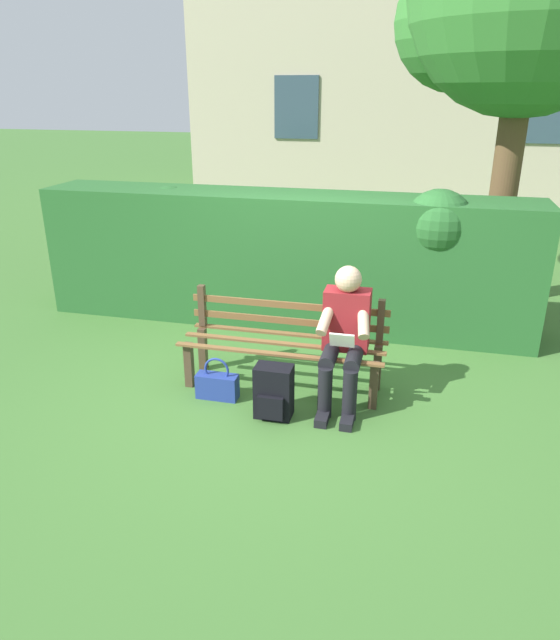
% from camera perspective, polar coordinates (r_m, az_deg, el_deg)
% --- Properties ---
extents(ground, '(60.00, 60.00, 0.00)m').
position_cam_1_polar(ground, '(5.23, 0.26, -6.60)').
color(ground, '#3D6B2D').
extents(park_bench, '(1.79, 0.50, 0.83)m').
position_cam_1_polar(park_bench, '(5.11, 0.45, -2.18)').
color(park_bench, '#4C3828').
rests_on(park_bench, ground).
extents(person_seated, '(0.44, 0.73, 1.17)m').
position_cam_1_polar(person_seated, '(4.79, 6.35, -1.37)').
color(person_seated, maroon).
rests_on(person_seated, ground).
extents(hedge_backdrop, '(5.40, 0.84, 1.58)m').
position_cam_1_polar(hedge_backdrop, '(6.44, 0.61, 6.32)').
color(hedge_backdrop, '#265B28').
rests_on(hedge_backdrop, ground).
extents(building_facade, '(9.24, 3.22, 7.61)m').
position_cam_1_polar(building_facade, '(13.78, 13.90, 26.75)').
color(building_facade, '#BCAD93').
rests_on(building_facade, ground).
extents(backpack, '(0.30, 0.27, 0.44)m').
position_cam_1_polar(backpack, '(4.70, -0.63, -7.11)').
color(backpack, black).
rests_on(backpack, ground).
extents(handbag, '(0.36, 0.14, 0.38)m').
position_cam_1_polar(handbag, '(5.03, -6.19, -6.37)').
color(handbag, navy).
rests_on(handbag, ground).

